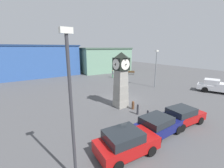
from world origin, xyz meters
TOP-DOWN VIEW (x-y plane):
  - ground_plane at (0.00, 0.00)m, footprint 74.78×74.78m
  - clock_tower at (-1.62, -1.70)m, footprint 1.82×1.77m
  - bollard_near_tower at (-1.00, -3.02)m, footprint 0.28×0.28m
  - bollard_mid_row at (-1.52, -4.24)m, footprint 0.20×0.20m
  - bollard_far_row at (-1.70, -5.67)m, footprint 0.20×0.20m
  - car_navy_sedan at (-6.08, -7.84)m, footprint 3.98×2.27m
  - car_near_tower at (-2.73, -7.56)m, footprint 3.86×1.99m
  - car_by_building at (0.28, -7.71)m, footprint 4.00×2.21m
  - pickup_truck at (13.06, -5.72)m, footprint 3.66×5.72m
  - bench at (13.05, 12.73)m, footprint 1.50×1.52m
  - pedestrian_near_bench at (7.03, 11.95)m, footprint 0.41×0.47m
  - street_lamp_near_road at (-9.27, -7.88)m, footprint 0.50×0.24m
  - street_lamp_far_side at (8.01, 1.52)m, footprint 0.50×0.24m
  - warehouse_blue_far at (-6.25, 23.65)m, footprint 18.96×8.82m
  - storefront_low_left at (10.38, 22.46)m, footprint 14.07×13.30m

SIDE VIEW (x-z plane):
  - ground_plane at x=0.00m, z-range 0.00..0.00m
  - bollard_near_tower at x=-1.00m, z-range 0.00..0.89m
  - bollard_far_row at x=-1.70m, z-range 0.01..1.02m
  - bench at x=13.05m, z-range 0.07..0.97m
  - bollard_mid_row at x=-1.52m, z-range 0.01..1.07m
  - car_by_building at x=0.28m, z-range 0.02..1.47m
  - car_near_tower at x=-2.73m, z-range 0.02..1.47m
  - car_navy_sedan at x=-6.08m, z-range 0.01..1.59m
  - pickup_truck at x=13.06m, z-range 0.01..1.86m
  - pedestrian_near_bench at x=7.03m, z-range 0.12..1.76m
  - clock_tower at x=-1.62m, z-range 0.13..6.02m
  - storefront_low_left at x=10.38m, z-range 0.01..6.27m
  - warehouse_blue_far at x=-6.25m, z-range 0.01..6.89m
  - street_lamp_far_side at x=8.01m, z-range 0.49..6.44m
  - street_lamp_near_road at x=-9.27m, z-range 0.51..7.60m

